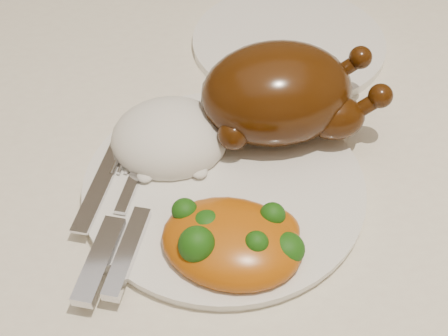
{
  "coord_description": "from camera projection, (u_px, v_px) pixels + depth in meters",
  "views": [
    {
      "loc": [
        0.01,
        -0.42,
        1.2
      ],
      "look_at": [
        0.04,
        -0.04,
        0.8
      ],
      "focal_mm": 50.0,
      "sensor_mm": 36.0,
      "label": 1
    }
  ],
  "objects": [
    {
      "name": "side_plate",
      "position": [
        288.0,
        42.0,
        0.73
      ],
      "size": [
        0.26,
        0.26,
        0.01
      ],
      "primitive_type": "cylinder",
      "rotation": [
        0.0,
        0.0,
        -0.17
      ],
      "color": "white",
      "rests_on": "tablecloth"
    },
    {
      "name": "dining_table",
      "position": [
        184.0,
        229.0,
        0.68
      ],
      "size": [
        1.6,
        0.9,
        0.76
      ],
      "color": "brown",
      "rests_on": "floor"
    },
    {
      "name": "mac_and_cheese",
      "position": [
        235.0,
        240.0,
        0.51
      ],
      "size": [
        0.14,
        0.13,
        0.05
      ],
      "rotation": [
        0.0,
        0.0,
        -0.36
      ],
      "color": "#B9550B",
      "rests_on": "dinner_plate"
    },
    {
      "name": "rice_mound",
      "position": [
        170.0,
        138.0,
        0.6
      ],
      "size": [
        0.11,
        0.1,
        0.06
      ],
      "rotation": [
        0.0,
        0.0,
        0.01
      ],
      "color": "white",
      "rests_on": "dinner_plate"
    },
    {
      "name": "tablecloth",
      "position": [
        180.0,
        185.0,
        0.62
      ],
      "size": [
        1.73,
        1.03,
        0.18
      ],
      "color": "white",
      "rests_on": "dining_table"
    },
    {
      "name": "cutlery",
      "position": [
        114.0,
        228.0,
        0.53
      ],
      "size": [
        0.07,
        0.2,
        0.01
      ],
      "rotation": [
        0.0,
        0.0,
        -0.3
      ],
      "color": "silver",
      "rests_on": "dinner_plate"
    },
    {
      "name": "roast_chicken",
      "position": [
        281.0,
        93.0,
        0.59
      ],
      "size": [
        0.18,
        0.12,
        0.09
      ],
      "rotation": [
        0.0,
        0.0,
        0.07
      ],
      "color": "#3E1D06",
      "rests_on": "dinner_plate"
    },
    {
      "name": "dinner_plate",
      "position": [
        224.0,
        187.0,
        0.57
      ],
      "size": [
        0.32,
        0.32,
        0.01
      ],
      "primitive_type": "cylinder",
      "rotation": [
        0.0,
        0.0,
        0.29
      ],
      "color": "white",
      "rests_on": "tablecloth"
    }
  ]
}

